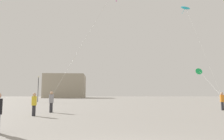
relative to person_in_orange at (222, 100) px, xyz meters
name	(u,v)px	position (x,y,z in m)	size (l,w,h in m)	color
person_in_orange	(222,100)	(0.00, 0.00, 0.00)	(0.37, 0.37, 1.71)	#2D2D33
person_in_yellow	(34,103)	(-16.08, -5.10, -0.05)	(0.35, 0.35, 1.62)	#2D2D33
person_in_grey	(51,101)	(-15.64, -2.23, 0.02)	(0.38, 0.38, 1.76)	#2D2D33
kite_emerald_diamond	(199,71)	(4.29, 14.81, 4.37)	(5.00, 15.64, 4.59)	green
kite_cyan_diamond	(186,8)	(-1.58, 4.10, 10.87)	(2.20, 4.65, 11.03)	#1EB2C6
building_left_hall	(66,86)	(-29.39, 72.92, 3.97)	(17.13, 18.11, 9.83)	#A39984
lamppost_east	(38,84)	(-24.89, 22.63, 2.53)	(0.36, 0.36, 5.20)	#2D2D30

